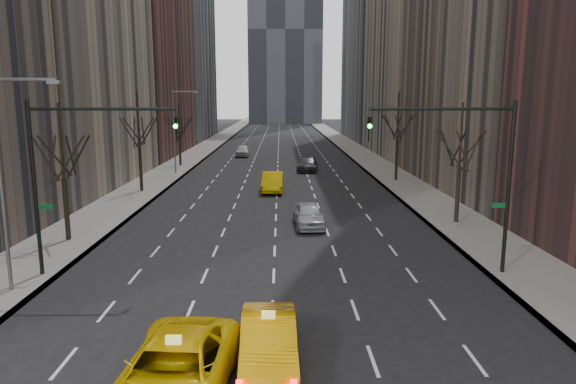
{
  "coord_description": "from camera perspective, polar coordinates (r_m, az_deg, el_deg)",
  "views": [
    {
      "loc": [
        0.33,
        -11.01,
        8.2
      ],
      "look_at": [
        0.71,
        14.77,
        3.5
      ],
      "focal_mm": 32.0,
      "sensor_mm": 36.0,
      "label": 1
    }
  ],
  "objects": [
    {
      "name": "sidewalk_left",
      "position": [
        82.38,
        -9.66,
        4.52
      ],
      "size": [
        4.5,
        320.0,
        0.15
      ],
      "primitive_type": "cube",
      "color": "slate",
      "rests_on": "ground"
    },
    {
      "name": "sidewalk_right",
      "position": [
        82.28,
        7.5,
        4.57
      ],
      "size": [
        4.5,
        320.0,
        0.15
      ],
      "primitive_type": "cube",
      "color": "slate",
      "rests_on": "ground"
    },
    {
      "name": "bld_left_far",
      "position": [
        81.22,
        -17.48,
        19.66
      ],
      "size": [
        14.0,
        28.0,
        44.0
      ],
      "primitive_type": "cube",
      "color": "brown",
      "rests_on": "ground"
    },
    {
      "name": "tree_lw_b",
      "position": [
        31.84,
        -23.63,
        1.37
      ],
      "size": [
        3.36,
        3.5,
        7.82
      ],
      "color": "black",
      "rests_on": "ground"
    },
    {
      "name": "tree_lw_c",
      "position": [
        46.85,
        -16.17,
        4.82
      ],
      "size": [
        3.36,
        3.5,
        8.74
      ],
      "color": "black",
      "rests_on": "ground"
    },
    {
      "name": "tree_lw_d",
      "position": [
        64.37,
        -11.96,
        5.97
      ],
      "size": [
        3.36,
        3.5,
        7.36
      ],
      "color": "black",
      "rests_on": "ground"
    },
    {
      "name": "tree_rw_b",
      "position": [
        35.3,
        18.48,
        2.5
      ],
      "size": [
        3.36,
        3.5,
        7.82
      ],
      "color": "black",
      "rests_on": "ground"
    },
    {
      "name": "tree_rw_c",
      "position": [
        52.49,
        12.05,
        5.55
      ],
      "size": [
        3.36,
        3.5,
        8.74
      ],
      "color": "black",
      "rests_on": "ground"
    },
    {
      "name": "traffic_mast_left",
      "position": [
        25.01,
        -23.05,
        3.28
      ],
      "size": [
        6.69,
        0.39,
        8.0
      ],
      "color": "black",
      "rests_on": "ground"
    },
    {
      "name": "traffic_mast_right",
      "position": [
        24.77,
        19.94,
        3.43
      ],
      "size": [
        6.69,
        0.39,
        8.0
      ],
      "color": "black",
      "rests_on": "ground"
    },
    {
      "name": "streetlight_near",
      "position": [
        23.93,
        -28.7,
        2.87
      ],
      "size": [
        2.83,
        0.22,
        9.0
      ],
      "color": "slate",
      "rests_on": "ground"
    },
    {
      "name": "streetlight_far",
      "position": [
        57.17,
        -12.23,
        7.51
      ],
      "size": [
        2.83,
        0.22,
        9.0
      ],
      "color": "slate",
      "rests_on": "ground"
    },
    {
      "name": "taxi_suv",
      "position": [
        15.05,
        -12.52,
        -19.09
      ],
      "size": [
        3.36,
        6.44,
        1.73
      ],
      "primitive_type": "imported",
      "rotation": [
        0.0,
        0.0,
        -0.08
      ],
      "color": "#E9BB04",
      "rests_on": "ground"
    },
    {
      "name": "taxi_sedan",
      "position": [
        16.47,
        -2.17,
        -16.36
      ],
      "size": [
        1.82,
        4.9,
        1.6
      ],
      "primitive_type": "imported",
      "rotation": [
        0.0,
        0.0,
        0.03
      ],
      "color": "#DA9604",
      "rests_on": "ground"
    },
    {
      "name": "silver_sedan_ahead",
      "position": [
        33.3,
        2.31,
        -2.55
      ],
      "size": [
        2.09,
        4.66,
        1.56
      ],
      "primitive_type": "imported",
      "rotation": [
        0.0,
        0.0,
        0.06
      ],
      "color": "#A0A2A7",
      "rests_on": "ground"
    },
    {
      "name": "far_taxi",
      "position": [
        45.89,
        -1.73,
        1.12
      ],
      "size": [
        1.9,
        5.24,
        1.72
      ],
      "primitive_type": "imported",
      "rotation": [
        0.0,
        0.0,
        -0.02
      ],
      "color": "#E4BE04",
      "rests_on": "ground"
    },
    {
      "name": "far_suv_grey",
      "position": [
        59.17,
        2.19,
        3.13
      ],
      "size": [
        2.83,
        5.71,
        1.6
      ],
      "primitive_type": "imported",
      "rotation": [
        0.0,
        0.0,
        -0.11
      ],
      "color": "#2D2D32",
      "rests_on": "ground"
    },
    {
      "name": "far_car_white",
      "position": [
        74.42,
        -5.06,
        4.59
      ],
      "size": [
        1.96,
        4.76,
        1.62
      ],
      "primitive_type": "imported",
      "rotation": [
        0.0,
        0.0,
        -0.01
      ],
      "color": "#BABABA",
      "rests_on": "ground"
    }
  ]
}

